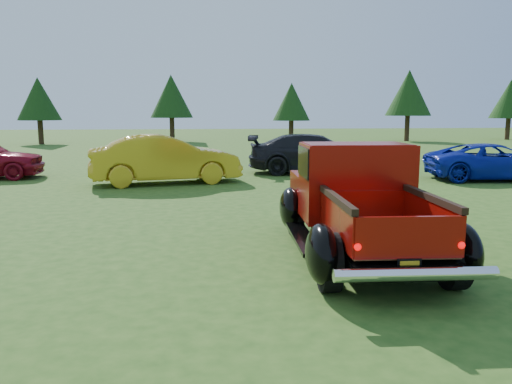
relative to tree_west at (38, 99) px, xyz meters
name	(u,v)px	position (x,y,z in m)	size (l,w,h in m)	color
ground	(273,252)	(12.00, -29.00, -3.11)	(120.00, 120.00, 0.00)	#274D16
tree_west	(38,99)	(0.00, 0.00, 0.00)	(2.94, 2.94, 4.60)	#332114
tree_mid_left	(171,96)	(9.00, 2.00, 0.27)	(3.20, 3.20, 5.00)	#332114
tree_mid_right	(291,102)	(18.00, 1.00, -0.14)	(2.82, 2.82, 4.40)	#332114
tree_east	(409,93)	(27.00, 0.50, 0.55)	(3.46, 3.46, 5.40)	#332114
tree_far_east	(510,99)	(36.00, 1.50, 0.14)	(3.07, 3.07, 4.80)	#332114
pickup_truck	(354,200)	(13.31, -29.03, -2.29)	(2.41, 4.74, 1.72)	black
show_car_yellow	(165,159)	(9.84, -20.90, -2.35)	(1.60, 4.59, 1.51)	gold
show_car_grey	(316,154)	(15.12, -18.89, -2.40)	(1.99, 4.89, 1.42)	black
show_car_blue	(494,162)	(20.50, -21.38, -2.51)	(1.98, 4.29, 1.19)	#0E1EA0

